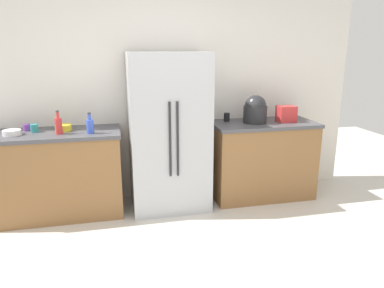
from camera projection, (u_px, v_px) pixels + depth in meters
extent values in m
cube|color=silver|center=(164.00, 81.00, 4.26)|extent=(4.79, 0.10, 2.84)
cube|color=olive|center=(58.00, 176.00, 3.90)|extent=(1.35, 0.60, 0.90)
cube|color=#4C4C51|center=(53.00, 134.00, 3.78)|extent=(1.38, 0.63, 0.04)
cube|color=olive|center=(262.00, 161.00, 4.41)|extent=(1.22, 0.60, 0.90)
cube|color=#4C4C51|center=(263.00, 124.00, 4.29)|extent=(1.25, 0.63, 0.04)
cube|color=#B7BABF|center=(169.00, 132.00, 4.02)|extent=(0.87, 0.65, 1.76)
cylinder|color=#262628|center=(170.00, 140.00, 3.69)|extent=(0.02, 0.02, 0.79)
cylinder|color=#262628|center=(178.00, 139.00, 3.71)|extent=(0.02, 0.02, 0.79)
cube|color=red|center=(286.00, 114.00, 4.29)|extent=(0.21, 0.17, 0.19)
cylinder|color=#262628|center=(255.00, 114.00, 4.23)|extent=(0.28, 0.28, 0.20)
sphere|color=#262628|center=(255.00, 106.00, 4.20)|extent=(0.25, 0.25, 0.25)
cylinder|color=red|center=(59.00, 126.00, 3.67)|extent=(0.07, 0.07, 0.16)
cylinder|color=red|center=(58.00, 115.00, 3.64)|extent=(0.03, 0.03, 0.06)
cylinder|color=#333338|center=(57.00, 111.00, 3.63)|extent=(0.03, 0.03, 0.02)
cylinder|color=blue|center=(90.00, 127.00, 3.70)|extent=(0.07, 0.07, 0.14)
cylinder|color=blue|center=(89.00, 117.00, 3.67)|extent=(0.03, 0.03, 0.06)
cylinder|color=#333338|center=(89.00, 113.00, 3.66)|extent=(0.04, 0.04, 0.02)
cylinder|color=purple|center=(27.00, 127.00, 3.84)|extent=(0.07, 0.07, 0.07)
cylinder|color=teal|center=(34.00, 128.00, 3.77)|extent=(0.08, 0.08, 0.08)
cylinder|color=black|center=(227.00, 117.00, 4.33)|extent=(0.07, 0.07, 0.10)
cylinder|color=white|center=(12.00, 133.00, 3.64)|extent=(0.18, 0.18, 0.05)
cylinder|color=yellow|center=(63.00, 128.00, 3.83)|extent=(0.17, 0.17, 0.07)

